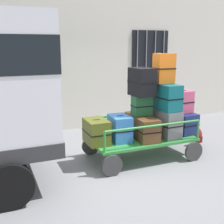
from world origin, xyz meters
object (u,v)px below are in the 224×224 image
at_px(suitcase_center_top, 142,82).
at_px(suitcase_midright_middle, 164,96).
at_px(suitcase_midright_top, 164,68).
at_px(suitcase_right_bottom, 181,122).
at_px(suitcase_midleft_bottom, 120,128).
at_px(backpack, 197,137).
at_px(luggage_cart, 141,141).
at_px(suitcase_midright_bottom, 162,122).
at_px(suitcase_right_middle, 183,102).
at_px(suitcase_left_bottom, 96,132).
at_px(suitcase_center_bottom, 142,127).
at_px(suitcase_center_middle, 142,106).

xyz_separation_m(suitcase_center_top, suitcase_midright_middle, (0.50, -0.06, -0.32)).
relative_size(suitcase_midright_top, suitcase_right_bottom, 0.85).
height_order(suitcase_midleft_bottom, backpack, suitcase_midleft_bottom).
xyz_separation_m(luggage_cart, suitcase_midright_top, (0.50, 0.01, 1.49)).
xyz_separation_m(suitcase_midleft_bottom, suitcase_midright_middle, (0.99, -0.02, 0.58)).
height_order(suitcase_midright_bottom, suitcase_right_middle, suitcase_right_middle).
distance_m(luggage_cart, suitcase_left_bottom, 1.04).
xyz_separation_m(suitcase_right_bottom, suitcase_right_middle, (0.00, -0.02, 0.46)).
xyz_separation_m(suitcase_midleft_bottom, suitcase_midright_bottom, (0.99, 0.01, 0.03)).
height_order(suitcase_center_top, suitcase_right_middle, suitcase_center_top).
xyz_separation_m(suitcase_center_top, suitcase_right_bottom, (0.99, -0.03, -0.94)).
xyz_separation_m(suitcase_midleft_bottom, suitcase_right_middle, (1.49, -0.02, 0.43)).
distance_m(suitcase_midright_middle, backpack, 1.54).
relative_size(suitcase_midright_top, backpack, 1.39).
bearing_deg(suitcase_left_bottom, suitcase_midright_top, -0.07).
bearing_deg(suitcase_midright_top, suitcase_midright_bottom, -90.00).
bearing_deg(suitcase_left_bottom, luggage_cart, -0.51).
bearing_deg(suitcase_midright_bottom, suitcase_midright_middle, -90.00).
xyz_separation_m(suitcase_right_middle, backpack, (0.59, 0.18, -0.92)).
bearing_deg(luggage_cart, suitcase_right_bottom, -0.65).
bearing_deg(suitcase_midleft_bottom, suitcase_center_bottom, -0.25).
distance_m(suitcase_midleft_bottom, suitcase_center_bottom, 0.50).
xyz_separation_m(suitcase_midleft_bottom, suitcase_center_middle, (0.50, 0.02, 0.42)).
height_order(suitcase_left_bottom, suitcase_midright_top, suitcase_midright_top).
bearing_deg(luggage_cart, suitcase_center_middle, 90.00).
relative_size(suitcase_center_top, suitcase_midright_middle, 0.67).
bearing_deg(suitcase_midleft_bottom, suitcase_midright_top, 1.29).
bearing_deg(suitcase_center_top, suitcase_center_middle, -90.00).
distance_m(suitcase_midleft_bottom, backpack, 2.14).
bearing_deg(suitcase_center_middle, suitcase_midright_bottom, -1.35).
xyz_separation_m(suitcase_center_top, suitcase_right_middle, (0.99, -0.05, -0.47)).
height_order(suitcase_midright_middle, suitcase_right_bottom, suitcase_midright_middle).
xyz_separation_m(suitcase_center_middle, suitcase_midright_bottom, (0.50, -0.01, -0.39)).
height_order(luggage_cart, suitcase_center_middle, suitcase_center_middle).
xyz_separation_m(suitcase_midright_middle, backpack, (1.09, 0.19, -1.07)).
distance_m(suitcase_center_middle, suitcase_center_top, 0.49).
height_order(suitcase_midright_middle, suitcase_right_middle, suitcase_midright_middle).
bearing_deg(suitcase_right_bottom, suitcase_midleft_bottom, -179.85).
height_order(luggage_cart, suitcase_midleft_bottom, suitcase_midleft_bottom).
height_order(suitcase_midright_top, suitcase_right_bottom, suitcase_midright_top).
xyz_separation_m(suitcase_center_bottom, suitcase_midright_top, (0.50, 0.02, 1.18)).
distance_m(suitcase_center_top, backpack, 2.11).
xyz_separation_m(suitcase_midright_top, backpack, (1.09, 0.14, -1.65)).
xyz_separation_m(suitcase_center_top, backpack, (1.58, 0.13, -1.39)).
bearing_deg(suitcase_right_middle, suitcase_center_middle, 177.43).
bearing_deg(luggage_cart, suitcase_midright_top, 0.83).
height_order(suitcase_midleft_bottom, suitcase_right_middle, suitcase_right_middle).
distance_m(luggage_cart, suitcase_right_bottom, 1.04).
xyz_separation_m(suitcase_midright_bottom, suitcase_midright_middle, (-0.00, -0.04, 0.55)).
bearing_deg(suitcase_midright_top, suitcase_center_bottom, -177.17).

